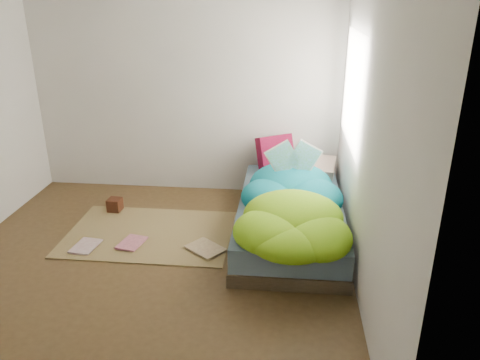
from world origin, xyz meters
name	(u,v)px	position (x,y,z in m)	size (l,w,h in m)	color
ground	(149,265)	(0.00, 0.00, 0.00)	(3.50, 3.50, 0.00)	#47331B
room_walls	(135,77)	(0.01, 0.01, 1.63)	(3.54, 3.54, 2.62)	beige
bed	(290,217)	(1.22, 0.72, 0.17)	(1.00, 2.00, 0.34)	#332A1C
duvet	(291,194)	(1.22, 0.50, 0.51)	(0.96, 1.84, 0.34)	#08627E
rug	(150,233)	(-0.15, 0.55, 0.01)	(1.60, 1.10, 0.01)	brown
pillow_floral	(307,167)	(1.40, 1.51, 0.41)	(0.60, 0.37, 0.13)	beige
pillow_magenta	(276,154)	(1.05, 1.53, 0.54)	(0.41, 0.13, 0.41)	#51051D
open_book	(294,148)	(1.23, 0.92, 0.81)	(0.44, 0.10, 0.27)	#2C8637
wooden_box	(115,205)	(-0.66, 1.01, 0.08)	(0.14, 0.14, 0.14)	#35130C
floor_book_a	(76,245)	(-0.76, 0.23, 0.02)	(0.21, 0.28, 0.02)	beige
floor_book_b	(122,241)	(-0.35, 0.34, 0.03)	(0.21, 0.28, 0.03)	pink
floor_book_c	(195,254)	(0.38, 0.19, 0.02)	(0.24, 0.33, 0.03)	tan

